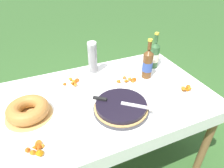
% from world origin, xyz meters
% --- Properties ---
extents(ground_plane, '(16.00, 16.00, 0.00)m').
position_xyz_m(ground_plane, '(0.00, 0.00, 0.00)').
color(ground_plane, '#335B28').
extents(garden_table, '(1.54, 0.91, 0.73)m').
position_xyz_m(garden_table, '(0.00, 0.00, 0.65)').
color(garden_table, brown).
rests_on(garden_table, ground_plane).
extents(tablecloth, '(1.55, 0.92, 0.10)m').
position_xyz_m(tablecloth, '(0.00, 0.00, 0.71)').
color(tablecloth, white).
rests_on(tablecloth, garden_table).
extents(berry_tart, '(0.35, 0.35, 0.06)m').
position_xyz_m(berry_tart, '(0.07, -0.18, 0.76)').
color(berry_tart, '#38383D').
rests_on(berry_tart, tablecloth).
extents(serving_knife, '(0.31, 0.26, 0.01)m').
position_xyz_m(serving_knife, '(0.05, -0.16, 0.79)').
color(serving_knife, silver).
rests_on(serving_knife, berry_tart).
extents(bundt_cake, '(0.28, 0.28, 0.09)m').
position_xyz_m(bundt_cake, '(-0.47, 0.00, 0.77)').
color(bundt_cake, tan).
rests_on(bundt_cake, tablecloth).
extents(cup_stack, '(0.07, 0.07, 0.27)m').
position_xyz_m(cup_stack, '(0.06, 0.33, 0.86)').
color(cup_stack, white).
rests_on(cup_stack, tablecloth).
extents(cider_bottle_green, '(0.08, 0.08, 0.30)m').
position_xyz_m(cider_bottle_green, '(0.57, 0.22, 0.84)').
color(cider_bottle_green, '#2D562D').
rests_on(cider_bottle_green, tablecloth).
extents(cider_bottle_amber, '(0.08, 0.08, 0.32)m').
position_xyz_m(cider_bottle_amber, '(0.43, 0.10, 0.85)').
color(cider_bottle_amber, brown).
rests_on(cider_bottle_amber, tablecloth).
extents(snack_plate_near, '(0.23, 0.23, 0.05)m').
position_xyz_m(snack_plate_near, '(0.58, -0.19, 0.74)').
color(snack_plate_near, white).
rests_on(snack_plate_near, tablecloth).
extents(snack_plate_left, '(0.22, 0.22, 0.05)m').
position_xyz_m(snack_plate_left, '(0.25, 0.09, 0.74)').
color(snack_plate_left, white).
rests_on(snack_plate_left, tablecloth).
extents(snack_plate_right, '(0.24, 0.24, 0.05)m').
position_xyz_m(snack_plate_right, '(-0.14, 0.22, 0.74)').
color(snack_plate_right, white).
rests_on(snack_plate_right, tablecloth).
extents(snack_plate_far, '(0.20, 0.20, 0.05)m').
position_xyz_m(snack_plate_far, '(-0.44, -0.29, 0.74)').
color(snack_plate_far, white).
rests_on(snack_plate_far, tablecloth).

